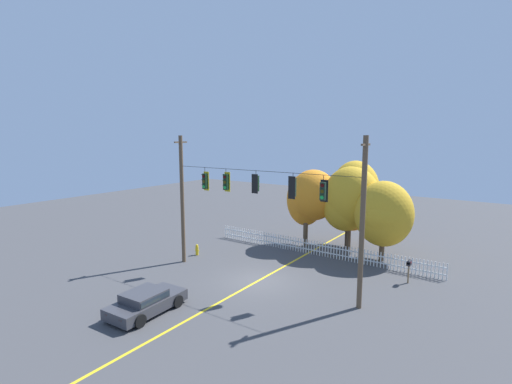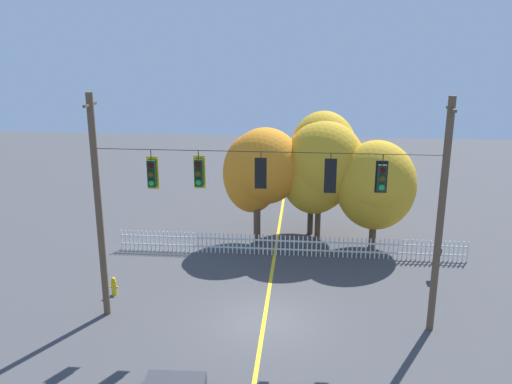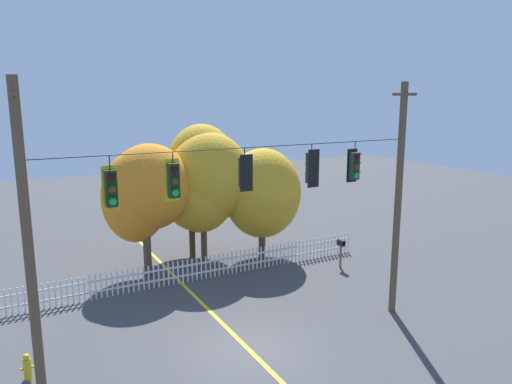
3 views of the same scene
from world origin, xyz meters
The scene contains 15 objects.
ground centered at (0.00, 0.00, 0.00)m, with size 80.00×80.00×0.00m, color #424244.
lane_centerline_stripe centered at (0.00, 0.00, 0.00)m, with size 0.16×36.00×0.01m, color gold.
signal_support_span centered at (0.00, 0.00, 4.49)m, with size 12.90×1.10×8.81m.
traffic_signal_northbound_secondary centered at (-4.17, 0.01, 5.86)m, with size 0.43×0.38×1.52m.
traffic_signal_southbound_primary centered at (-2.41, 0.01, 5.93)m, with size 0.43×0.38×1.45m.
traffic_signal_eastbound_side centered at (-0.14, -0.01, 6.00)m, with size 0.43×0.38×1.33m.
traffic_signal_westbound_side centered at (2.34, -0.01, 5.96)m, with size 0.43×0.38×1.43m.
traffic_signal_northbound_primary centered at (4.16, 0.01, 5.91)m, with size 0.43×0.38×1.44m.
white_picket_fence centered at (0.75, 6.65, 0.54)m, with size 17.47×0.06×1.08m.
autumn_maple_near_fence centered at (-0.94, 8.74, 3.96)m, with size 4.17×3.54×6.16m.
autumn_maple_mid centered at (1.95, 10.07, 3.50)m, with size 3.98×3.83×5.57m.
autumn_oak_far_east centered at (2.26, 9.18, 4.24)m, with size 4.35×4.36×6.92m.
autumn_maple_far_west centered at (5.05, 8.19, 3.37)m, with size 4.07×3.77×5.70m.
fire_hydrant centered at (-6.59, 1.61, 0.40)m, with size 0.38×0.22×0.82m.
roadside_mailbox centered at (7.60, 4.91, 1.16)m, with size 0.25×0.44×1.43m.
Camera 3 is at (-6.79, -13.16, 8.32)m, focal length 34.08 mm.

